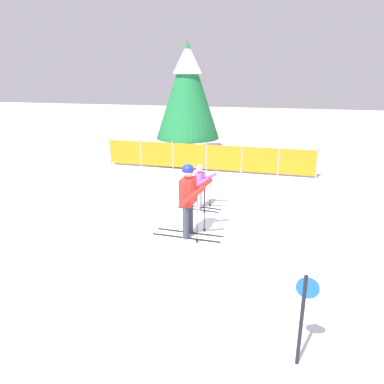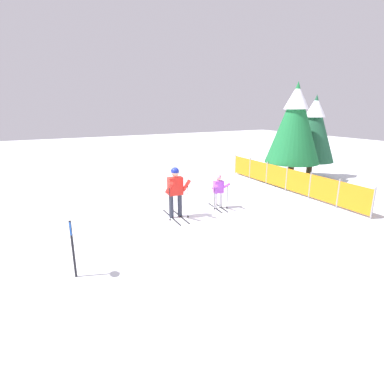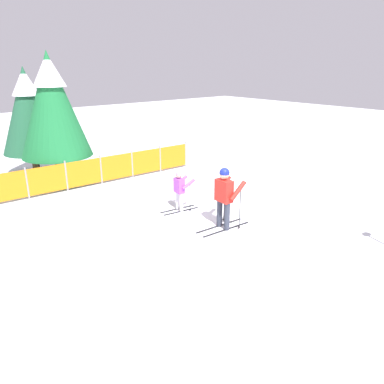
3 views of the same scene
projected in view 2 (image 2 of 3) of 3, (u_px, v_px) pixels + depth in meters
name	position (u px, v px, depth m)	size (l,w,h in m)	color
ground_plane	(175.00, 217.00, 10.03)	(60.00, 60.00, 0.00)	white
skier_adult	(176.00, 188.00, 9.73)	(1.61, 0.74, 1.69)	black
skier_child	(219.00, 188.00, 10.70)	(1.20, 0.58, 1.25)	black
safety_fence	(287.00, 179.00, 13.04)	(7.85, 0.29, 1.08)	gray
conifer_far	(314.00, 127.00, 15.00)	(2.23, 2.23, 4.15)	#4C3823
conifer_near	(295.00, 122.00, 13.86)	(2.52, 2.52, 4.67)	#4C3823
trail_marker	(72.00, 243.00, 6.26)	(0.28, 0.05, 1.29)	black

